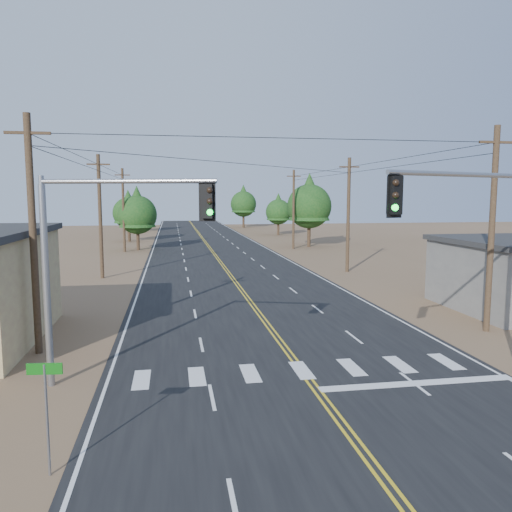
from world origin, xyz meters
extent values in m
plane|color=#856547|center=(0.00, 0.00, 0.00)|extent=(220.00, 220.00, 0.00)
cube|color=black|center=(0.00, 30.00, 0.01)|extent=(15.00, 200.00, 0.02)
cylinder|color=#4C3826|center=(-10.50, 12.00, 5.00)|extent=(0.30, 0.30, 10.00)
cube|color=#4C3826|center=(-10.50, 12.00, 9.20)|extent=(1.80, 0.12, 0.12)
cylinder|color=#4C3826|center=(-10.50, 32.00, 5.00)|extent=(0.30, 0.30, 10.00)
cube|color=#4C3826|center=(-10.50, 32.00, 9.20)|extent=(1.80, 0.12, 0.12)
cylinder|color=#4C3826|center=(-10.50, 52.00, 5.00)|extent=(0.30, 0.30, 10.00)
cube|color=#4C3826|center=(-10.50, 52.00, 9.20)|extent=(1.80, 0.12, 0.12)
cylinder|color=#4C3826|center=(10.50, 12.00, 5.00)|extent=(0.30, 0.30, 10.00)
cube|color=#4C3826|center=(10.50, 12.00, 9.20)|extent=(1.80, 0.12, 0.12)
cylinder|color=#4C3826|center=(10.50, 32.00, 5.00)|extent=(0.30, 0.30, 10.00)
cube|color=#4C3826|center=(10.50, 32.00, 9.20)|extent=(1.80, 0.12, 0.12)
cylinder|color=#4C3826|center=(10.50, 52.00, 5.00)|extent=(0.30, 0.30, 10.00)
cube|color=#4C3826|center=(10.50, 52.00, 9.20)|extent=(1.80, 0.12, 0.12)
cylinder|color=gray|center=(-9.11, 8.01, 3.52)|extent=(0.24, 0.24, 7.04)
cylinder|color=gray|center=(-9.11, 8.01, 7.04)|extent=(0.18, 0.18, 0.60)
cylinder|color=gray|center=(-6.23, 7.15, 7.14)|extent=(5.81, 1.87, 0.16)
cube|color=black|center=(-3.64, 6.38, 6.48)|extent=(0.42, 0.39, 1.11)
sphere|color=black|center=(-3.59, 6.20, 6.83)|extent=(0.20, 0.20, 0.20)
sphere|color=black|center=(-3.59, 6.20, 6.48)|extent=(0.20, 0.20, 0.20)
sphere|color=#0CE533|center=(-3.59, 6.20, 6.13)|extent=(0.20, 0.20, 0.20)
cylinder|color=gray|center=(4.72, 5.12, 7.34)|extent=(6.60, 2.39, 0.17)
cube|color=black|center=(1.74, 4.10, 6.67)|extent=(0.44, 0.41, 1.14)
sphere|color=black|center=(1.68, 3.93, 7.03)|extent=(0.21, 0.21, 0.21)
sphere|color=black|center=(1.68, 3.93, 6.67)|extent=(0.21, 0.21, 0.21)
sphere|color=#0CE533|center=(1.68, 3.93, 6.31)|extent=(0.21, 0.21, 0.21)
cylinder|color=gray|center=(-7.80, 2.00, 1.37)|extent=(0.07, 0.07, 2.75)
cube|color=#0E6311|center=(-7.80, 2.00, 2.64)|extent=(0.82, 0.12, 0.27)
cylinder|color=#3F2D1E|center=(-9.00, 53.58, 1.44)|extent=(0.39, 0.39, 2.88)
cone|color=#124216|center=(-9.00, 53.58, 5.44)|extent=(4.48, 4.48, 5.12)
sphere|color=#124216|center=(-9.00, 53.58, 4.40)|extent=(4.80, 4.80, 4.80)
cylinder|color=#3F2D1E|center=(-11.09, 66.17, 1.38)|extent=(0.44, 0.44, 2.77)
cone|color=#124216|center=(-11.09, 66.17, 5.23)|extent=(4.31, 4.31, 4.92)
sphere|color=#124216|center=(-11.09, 66.17, 4.23)|extent=(4.62, 4.62, 4.62)
cylinder|color=#3F2D1E|center=(-11.49, 87.12, 1.44)|extent=(0.43, 0.43, 2.88)
cone|color=#124216|center=(-11.49, 87.12, 5.44)|extent=(4.48, 4.48, 5.12)
sphere|color=#124216|center=(-11.49, 87.12, 4.40)|extent=(4.80, 4.80, 4.80)
cylinder|color=#3F2D1E|center=(13.20, 54.29, 1.76)|extent=(0.45, 0.45, 3.51)
cone|color=#124216|center=(13.20, 54.29, 6.63)|extent=(5.46, 5.46, 6.24)
sphere|color=#124216|center=(13.20, 54.29, 5.36)|extent=(5.85, 5.85, 5.85)
cylinder|color=#3F2D1E|center=(13.44, 74.84, 1.31)|extent=(0.39, 0.39, 2.62)
cone|color=#124216|center=(13.44, 74.84, 4.95)|extent=(4.08, 4.08, 4.66)
sphere|color=#124216|center=(13.44, 74.84, 4.01)|extent=(4.37, 4.37, 4.37)
cylinder|color=#3F2D1E|center=(10.52, 97.04, 1.66)|extent=(0.49, 0.49, 3.32)
cone|color=#124216|center=(10.52, 97.04, 6.27)|extent=(5.16, 5.16, 5.90)
sphere|color=#124216|center=(10.52, 97.04, 5.07)|extent=(5.53, 5.53, 5.53)
camera|label=1|loc=(-4.80, -9.89, 6.63)|focal=35.00mm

